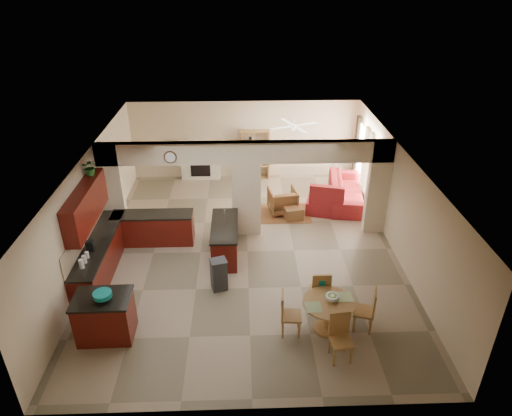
{
  "coord_description": "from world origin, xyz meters",
  "views": [
    {
      "loc": [
        -0.12,
        -10.42,
        6.98
      ],
      "look_at": [
        0.25,
        0.3,
        1.18
      ],
      "focal_mm": 32.0,
      "sensor_mm": 36.0,
      "label": 1
    }
  ],
  "objects_px": {
    "sofa": "(346,190)",
    "armchair": "(283,200)",
    "kitchen_island": "(105,317)",
    "dining_table": "(328,311)"
  },
  "relations": [
    {
      "from": "sofa",
      "to": "dining_table",
      "type": "bearing_deg",
      "value": 172.59
    },
    {
      "from": "kitchen_island",
      "to": "dining_table",
      "type": "relative_size",
      "value": 1.07
    },
    {
      "from": "kitchen_island",
      "to": "armchair",
      "type": "relative_size",
      "value": 1.37
    },
    {
      "from": "sofa",
      "to": "armchair",
      "type": "relative_size",
      "value": 3.12
    },
    {
      "from": "armchair",
      "to": "dining_table",
      "type": "bearing_deg",
      "value": 86.49
    },
    {
      "from": "sofa",
      "to": "armchair",
      "type": "bearing_deg",
      "value": 114.99
    },
    {
      "from": "kitchen_island",
      "to": "sofa",
      "type": "xyz_separation_m",
      "value": [
        6.31,
        5.97,
        -0.12
      ]
    },
    {
      "from": "dining_table",
      "to": "sofa",
      "type": "xyz_separation_m",
      "value": [
        1.65,
        5.96,
        -0.11
      ]
    },
    {
      "from": "dining_table",
      "to": "armchair",
      "type": "xyz_separation_m",
      "value": [
        -0.5,
        5.3,
        -0.11
      ]
    },
    {
      "from": "kitchen_island",
      "to": "dining_table",
      "type": "bearing_deg",
      "value": -0.98
    }
  ]
}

